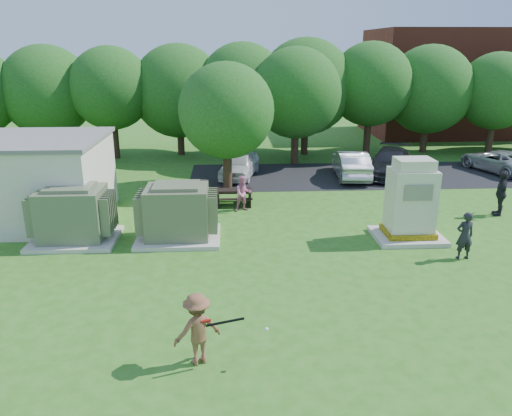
{
  "coord_description": "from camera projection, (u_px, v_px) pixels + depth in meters",
  "views": [
    {
      "loc": [
        -0.92,
        -12.62,
        6.69
      ],
      "look_at": [
        0.0,
        4.0,
        1.3
      ],
      "focal_mm": 35.0,
      "sensor_mm": 36.0,
      "label": 1
    }
  ],
  "objects": [
    {
      "name": "batter",
      "position": [
        197.0,
        329.0,
        10.85
      ],
      "size": [
        1.24,
        1.01,
        1.67
      ],
      "primitive_type": "imported",
      "rotation": [
        0.0,
        0.0,
        3.56
      ],
      "color": "brown",
      "rests_on": "ground"
    },
    {
      "name": "parking_strip",
      "position": [
        374.0,
        175.0,
        27.29
      ],
      "size": [
        20.0,
        6.0,
        0.01
      ],
      "primitive_type": "cube",
      "color": "#232326",
      "rests_on": "ground"
    },
    {
      "name": "ground",
      "position": [
        264.0,
        295.0,
        14.09
      ],
      "size": [
        120.0,
        120.0,
        0.0
      ],
      "primitive_type": "plane",
      "color": "#2D6619",
      "rests_on": "ground"
    },
    {
      "name": "brick_building",
      "position": [
        467.0,
        82.0,
        39.46
      ],
      "size": [
        15.0,
        8.0,
        8.0
      ],
      "primitive_type": "cube",
      "color": "maroon",
      "rests_on": "ground"
    },
    {
      "name": "car_silver_a",
      "position": [
        351.0,
        164.0,
        26.56
      ],
      "size": [
        1.85,
        4.48,
        1.44
      ],
      "primitive_type": "imported",
      "rotation": [
        0.0,
        0.0,
        3.07
      ],
      "color": "#ABABB0",
      "rests_on": "ground"
    },
    {
      "name": "transformer_right",
      "position": [
        178.0,
        214.0,
        17.92
      ],
      "size": [
        3.0,
        2.4,
        2.07
      ],
      "color": "beige",
      "rests_on": "ground"
    },
    {
      "name": "transformer_left",
      "position": [
        73.0,
        216.0,
        17.73
      ],
      "size": [
        3.0,
        2.4,
        2.07
      ],
      "color": "beige",
      "rests_on": "ground"
    },
    {
      "name": "batting_equipment",
      "position": [
        228.0,
        323.0,
        10.66
      ],
      "size": [
        1.46,
        0.31,
        0.27
      ],
      "color": "black",
      "rests_on": "ground"
    },
    {
      "name": "car_dark",
      "position": [
        390.0,
        163.0,
        26.98
      ],
      "size": [
        3.82,
        5.33,
        1.43
      ],
      "primitive_type": "imported",
      "rotation": [
        0.0,
        0.0,
        -0.41
      ],
      "color": "black",
      "rests_on": "ground"
    },
    {
      "name": "picnic_table",
      "position": [
        234.0,
        195.0,
        22.07
      ],
      "size": [
        1.61,
        1.21,
        0.69
      ],
      "color": "black",
      "rests_on": "ground"
    },
    {
      "name": "person_by_generator",
      "position": [
        465.0,
        236.0,
        16.3
      ],
      "size": [
        0.6,
        0.41,
        1.62
      ],
      "primitive_type": "imported",
      "rotation": [
        0.0,
        0.0,
        3.18
      ],
      "color": "black",
      "rests_on": "ground"
    },
    {
      "name": "person_at_picnic",
      "position": [
        243.0,
        193.0,
        21.14
      ],
      "size": [
        0.88,
        0.76,
        1.53
      ],
      "primitive_type": "imported",
      "rotation": [
        0.0,
        0.0,
        0.28
      ],
      "color": "pink",
      "rests_on": "ground"
    },
    {
      "name": "tree_row",
      "position": [
        271.0,
        90.0,
        30.48
      ],
      "size": [
        41.3,
        13.3,
        7.3
      ],
      "color": "#47301E",
      "rests_on": "ground"
    },
    {
      "name": "car_silver_b",
      "position": [
        498.0,
        161.0,
        27.9
      ],
      "size": [
        3.29,
        4.8,
        1.22
      ],
      "primitive_type": "imported",
      "rotation": [
        0.0,
        0.0,
        3.46
      ],
      "color": "#B8B7BD",
      "rests_on": "ground"
    },
    {
      "name": "person_walking_right",
      "position": [
        501.0,
        193.0,
        20.54
      ],
      "size": [
        0.79,
        1.19,
        1.87
      ],
      "primitive_type": "imported",
      "rotation": [
        0.0,
        0.0,
        4.38
      ],
      "color": "black",
      "rests_on": "ground"
    },
    {
      "name": "generator_cabinet",
      "position": [
        410.0,
        204.0,
        17.87
      ],
      "size": [
        2.45,
        2.0,
        2.98
      ],
      "color": "beige",
      "rests_on": "ground"
    },
    {
      "name": "car_white",
      "position": [
        239.0,
        164.0,
        26.72
      ],
      "size": [
        2.55,
        4.3,
        1.37
      ],
      "primitive_type": "imported",
      "rotation": [
        0.0,
        0.0,
        -0.25
      ],
      "color": "silver",
      "rests_on": "ground"
    }
  ]
}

